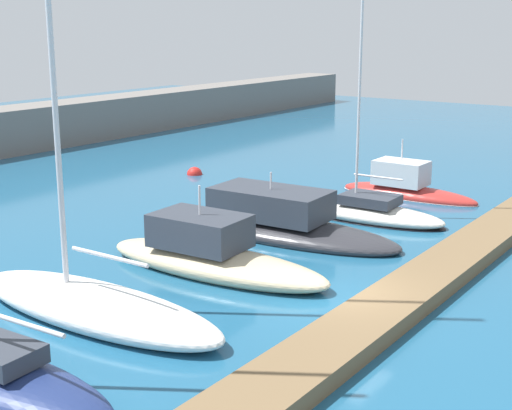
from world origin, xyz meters
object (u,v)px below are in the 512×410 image
object	(u,v)px
motorboat_charcoal_fifth	(280,223)
sailboat_ivory_sixth	(365,211)
sailboat_white_third	(93,301)
mooring_buoy_red	(195,174)
motorboat_sand_fourth	(211,255)
motorboat_red_seventh	(406,188)

from	to	relation	value
motorboat_charcoal_fifth	sailboat_ivory_sixth	xyz separation A→B (m)	(4.47, -1.67, -0.18)
sailboat_white_third	motorboat_charcoal_fifth	bearing A→B (deg)	-89.28
sailboat_white_third	mooring_buoy_red	distance (m)	21.56
sailboat_white_third	motorboat_sand_fourth	world-z (taller)	sailboat_white_third
mooring_buoy_red	sailboat_white_third	bearing A→B (deg)	-148.34
motorboat_sand_fourth	sailboat_ivory_sixth	bearing A→B (deg)	-99.73
sailboat_white_third	motorboat_sand_fourth	bearing A→B (deg)	-93.21
sailboat_ivory_sixth	motorboat_charcoal_fifth	bearing A→B (deg)	68.06
motorboat_red_seventh	mooring_buoy_red	distance (m)	12.55
mooring_buoy_red	motorboat_red_seventh	bearing A→B (deg)	-81.09
motorboat_sand_fourth	sailboat_ivory_sixth	distance (m)	9.86
motorboat_sand_fourth	motorboat_charcoal_fifth	world-z (taller)	motorboat_sand_fourth
sailboat_ivory_sixth	motorboat_sand_fourth	bearing A→B (deg)	81.79
motorboat_red_seventh	motorboat_charcoal_fifth	bearing A→B (deg)	82.15
motorboat_sand_fourth	mooring_buoy_red	distance (m)	17.37
sailboat_white_third	sailboat_ivory_sixth	bearing A→B (deg)	-96.05
sailboat_ivory_sixth	motorboat_red_seventh	distance (m)	5.15
motorboat_charcoal_fifth	sailboat_ivory_sixth	bearing A→B (deg)	-113.45
mooring_buoy_red	motorboat_sand_fourth	bearing A→B (deg)	-138.37
sailboat_ivory_sixth	motorboat_red_seventh	size ratio (longest dim) A/B	1.85
motorboat_red_seventh	sailboat_white_third	bearing A→B (deg)	87.18
motorboat_red_seventh	sailboat_ivory_sixth	bearing A→B (deg)	93.69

